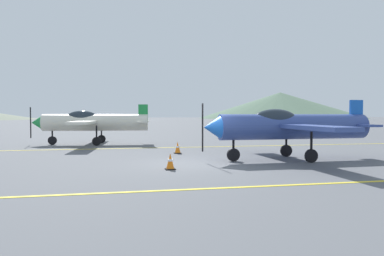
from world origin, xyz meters
name	(u,v)px	position (x,y,z in m)	size (l,w,h in m)	color
ground_plane	(193,164)	(0.00, 0.00, 0.00)	(400.00, 400.00, 0.00)	#54565B
apron_line_near	(231,188)	(0.00, -4.98, 0.01)	(80.00, 0.16, 0.01)	yellow
apron_line_far	(167,148)	(0.00, 7.12, 0.01)	(80.00, 0.16, 0.01)	yellow
airplane_near	(288,126)	(4.31, 0.35, 1.48)	(7.58, 8.75, 2.63)	#33478C
airplane_mid	(91,122)	(-4.54, 10.52, 1.48)	(7.66, 8.80, 2.63)	silver
traffic_cone_front	(178,148)	(0.05, 3.85, 0.29)	(0.36, 0.36, 0.59)	black
traffic_cone_side	(170,162)	(-1.12, -1.40, 0.29)	(0.36, 0.36, 0.59)	black
hill_centerleft	(280,105)	(72.69, 144.69, 6.03)	(76.26, 76.26, 12.06)	#4C6651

